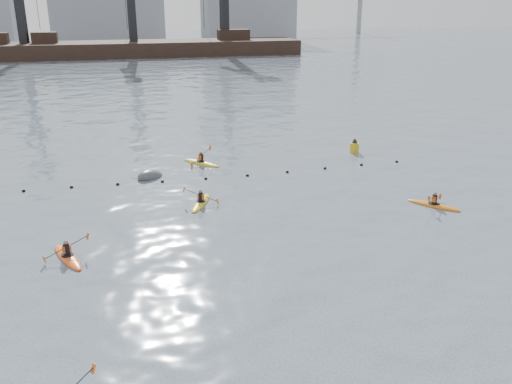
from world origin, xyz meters
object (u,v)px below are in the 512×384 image
kayaker_4 (434,205)px  kayaker_5 (201,162)px  kayaker_2 (68,256)px  kayaker_3 (201,202)px  mooring_buoy (151,177)px  nav_buoy (354,147)px

kayaker_4 → kayaker_5: bearing=-84.0°
kayaker_2 → kayaker_5: bearing=36.2°
kayaker_2 → kayaker_3: kayaker_2 is taller
mooring_buoy → kayaker_3: bearing=-66.5°
kayaker_4 → nav_buoy: 12.56m
kayaker_5 → kayaker_2: bearing=-162.0°
kayaker_3 → kayaker_5: kayaker_5 is taller
kayaker_3 → kayaker_4: 14.26m
kayaker_3 → mooring_buoy: 6.65m
kayaker_2 → kayaker_4: bearing=-17.2°
kayaker_2 → mooring_buoy: bearing=45.8°
kayaker_3 → mooring_buoy: kayaker_3 is taller
kayaker_5 → mooring_buoy: size_ratio=1.42×
mooring_buoy → kayaker_2: bearing=-112.2°
kayaker_2 → mooring_buoy: (4.82, 11.83, -0.11)m
kayaker_3 → kayaker_4: kayaker_3 is taller
kayaker_3 → nav_buoy: bearing=56.9°
mooring_buoy → nav_buoy: 16.91m
kayaker_3 → kayaker_5: 8.63m
kayaker_2 → nav_buoy: bearing=11.6°
nav_buoy → kayaker_3: bearing=-148.5°
mooring_buoy → nav_buoy: size_ratio=1.62×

